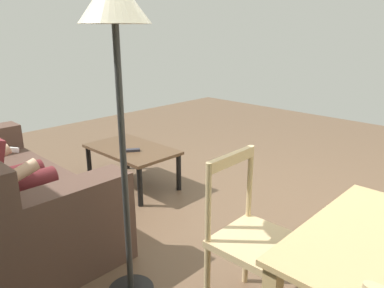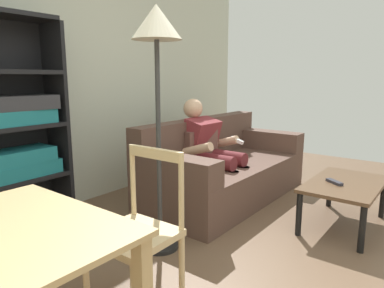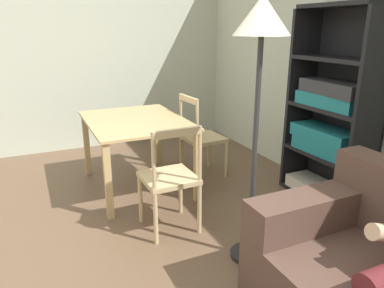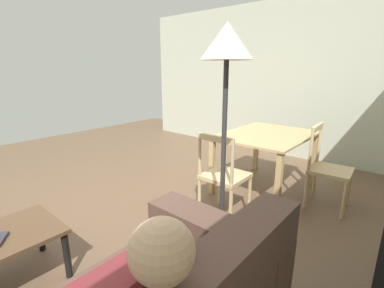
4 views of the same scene
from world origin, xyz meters
name	(u,v)px [view 4 (image 4 of 4)]	position (x,y,z in m)	size (l,w,h in m)	color
ground_plane	(127,211)	(0.00, 0.00, 0.00)	(8.39, 8.39, 0.00)	brown
wall_side	(266,80)	(-3.19, 0.00, 1.33)	(0.12, 5.41, 2.66)	beige
tv_remote	(0,240)	(1.23, 0.31, 0.42)	(0.05, 0.17, 0.02)	#2D2D38
dining_table	(267,142)	(-1.55, 0.87, 0.63)	(1.25, 0.96, 0.74)	tan
dining_chair_near_wall	(328,169)	(-1.54, 1.62, 0.45)	(0.45, 0.45, 0.93)	#D1B27F
dining_chair_facing_couch	(224,176)	(-0.59, 0.87, 0.46)	(0.43, 0.43, 0.92)	#D1B27F
floor_lamp	(226,67)	(0.01, 1.26, 1.54)	(0.36, 0.36, 1.82)	black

